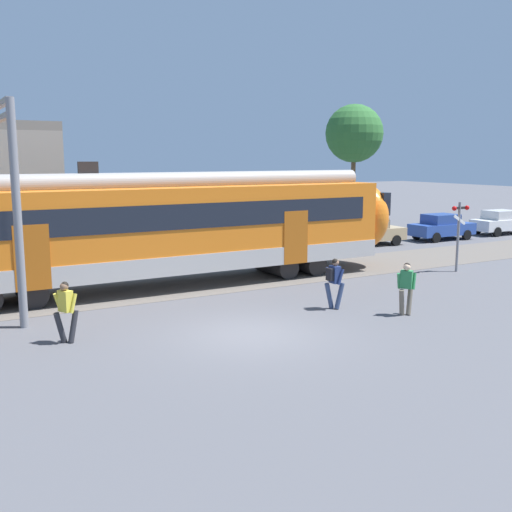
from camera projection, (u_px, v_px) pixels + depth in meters
The scene contains 10 objects.
ground_plane at pixel (251, 334), 16.70m from camera, with size 160.00×160.00×0.00m, color #515156.
pedestrian_yellow at pixel (66, 308), 15.77m from camera, with size 0.71×0.51×1.67m.
pedestrian_navy at pixel (334, 279), 19.32m from camera, with size 0.63×0.54×1.67m.
pedestrian_green at pixel (406, 285), 18.56m from camera, with size 0.71×0.49×1.67m.
parked_car_tan at pixel (369, 232), 33.35m from camera, with size 4.06×1.88×1.54m.
parked_car_blue at pixel (442, 227), 35.65m from camera, with size 4.03×1.82×1.54m.
parked_car_white at pixel (501, 222), 38.23m from camera, with size 4.06×1.88×1.54m.
catenary_gantry at pixel (1, 175), 19.43m from camera, with size 0.24×6.64×6.53m.
crossing_signal at pixel (459, 225), 25.51m from camera, with size 0.96×0.22×3.00m.
street_tree_right at pixel (354, 134), 42.08m from camera, with size 4.07×4.07×8.56m.
Camera 1 is at (-7.78, -14.11, 4.88)m, focal length 42.00 mm.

